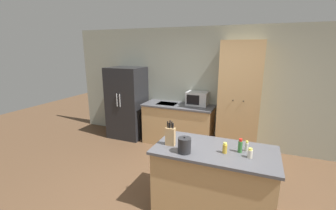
{
  "coord_description": "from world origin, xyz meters",
  "views": [
    {
      "loc": [
        0.85,
        -2.6,
        2.14
      ],
      "look_at": [
        -0.78,
        1.4,
        1.05
      ],
      "focal_mm": 24.0,
      "sensor_mm": 36.0,
      "label": 1
    }
  ],
  "objects_px": {
    "spice_bottle_green_herb": "(247,146)",
    "kettle": "(184,145)",
    "microwave": "(197,99)",
    "spice_bottle_short_red": "(250,153)",
    "fire_extinguisher": "(111,124)",
    "pantry_cabinet": "(239,100)",
    "spice_bottle_tall_dark": "(240,146)",
    "knife_block": "(170,136)",
    "refrigerator": "(127,103)",
    "spice_bottle_amber_oil": "(225,148)"
  },
  "relations": [
    {
      "from": "spice_bottle_green_herb",
      "to": "kettle",
      "type": "xyz_separation_m",
      "value": [
        -0.7,
        -0.33,
        0.03
      ]
    },
    {
      "from": "microwave",
      "to": "spice_bottle_short_red",
      "type": "relative_size",
      "value": 3.9
    },
    {
      "from": "spice_bottle_green_herb",
      "to": "fire_extinguisher",
      "type": "distance_m",
      "value": 3.95
    },
    {
      "from": "pantry_cabinet",
      "to": "fire_extinguisher",
      "type": "relative_size",
      "value": 4.66
    },
    {
      "from": "spice_bottle_tall_dark",
      "to": "knife_block",
      "type": "bearing_deg",
      "value": -171.57
    },
    {
      "from": "refrigerator",
      "to": "microwave",
      "type": "relative_size",
      "value": 3.7
    },
    {
      "from": "refrigerator",
      "to": "fire_extinguisher",
      "type": "xyz_separation_m",
      "value": [
        -0.54,
        0.03,
        -0.64
      ]
    },
    {
      "from": "refrigerator",
      "to": "spice_bottle_short_red",
      "type": "height_order",
      "value": "refrigerator"
    },
    {
      "from": "pantry_cabinet",
      "to": "spice_bottle_amber_oil",
      "type": "height_order",
      "value": "pantry_cabinet"
    },
    {
      "from": "spice_bottle_tall_dark",
      "to": "spice_bottle_green_herb",
      "type": "bearing_deg",
      "value": 42.42
    },
    {
      "from": "spice_bottle_amber_oil",
      "to": "refrigerator",
      "type": "bearing_deg",
      "value": 143.08
    },
    {
      "from": "spice_bottle_tall_dark",
      "to": "spice_bottle_amber_oil",
      "type": "relative_size",
      "value": 1.3
    },
    {
      "from": "pantry_cabinet",
      "to": "fire_extinguisher",
      "type": "height_order",
      "value": "pantry_cabinet"
    },
    {
      "from": "knife_block",
      "to": "microwave",
      "type": "bearing_deg",
      "value": 95.79
    },
    {
      "from": "spice_bottle_green_herb",
      "to": "fire_extinguisher",
      "type": "relative_size",
      "value": 0.27
    },
    {
      "from": "pantry_cabinet",
      "to": "knife_block",
      "type": "xyz_separation_m",
      "value": [
        -0.68,
        -2.05,
        -0.11
      ]
    },
    {
      "from": "microwave",
      "to": "spice_bottle_short_red",
      "type": "distance_m",
      "value": 2.47
    },
    {
      "from": "knife_block",
      "to": "spice_bottle_short_red",
      "type": "relative_size",
      "value": 2.89
    },
    {
      "from": "pantry_cabinet",
      "to": "spice_bottle_short_red",
      "type": "bearing_deg",
      "value": -81.34
    },
    {
      "from": "microwave",
      "to": "knife_block",
      "type": "xyz_separation_m",
      "value": [
        0.22,
        -2.17,
        -0.03
      ]
    },
    {
      "from": "pantry_cabinet",
      "to": "microwave",
      "type": "relative_size",
      "value": 4.95
    },
    {
      "from": "pantry_cabinet",
      "to": "microwave",
      "type": "bearing_deg",
      "value": 172.01
    },
    {
      "from": "microwave",
      "to": "spice_bottle_green_herb",
      "type": "bearing_deg",
      "value": -59.64
    },
    {
      "from": "knife_block",
      "to": "kettle",
      "type": "distance_m",
      "value": 0.28
    },
    {
      "from": "spice_bottle_tall_dark",
      "to": "spice_bottle_green_herb",
      "type": "distance_m",
      "value": 0.1
    },
    {
      "from": "spice_bottle_tall_dark",
      "to": "spice_bottle_short_red",
      "type": "height_order",
      "value": "spice_bottle_tall_dark"
    },
    {
      "from": "refrigerator",
      "to": "microwave",
      "type": "xyz_separation_m",
      "value": [
        1.71,
        0.16,
        0.21
      ]
    },
    {
      "from": "refrigerator",
      "to": "spice_bottle_green_herb",
      "type": "bearing_deg",
      "value": -32.31
    },
    {
      "from": "microwave",
      "to": "spice_bottle_green_herb",
      "type": "height_order",
      "value": "microwave"
    },
    {
      "from": "spice_bottle_amber_oil",
      "to": "spice_bottle_green_herb",
      "type": "distance_m",
      "value": 0.29
    },
    {
      "from": "microwave",
      "to": "fire_extinguisher",
      "type": "bearing_deg",
      "value": -176.57
    },
    {
      "from": "kettle",
      "to": "spice_bottle_short_red",
      "type": "bearing_deg",
      "value": 12.11
    },
    {
      "from": "fire_extinguisher",
      "to": "refrigerator",
      "type": "bearing_deg",
      "value": -3.1
    },
    {
      "from": "pantry_cabinet",
      "to": "fire_extinguisher",
      "type": "distance_m",
      "value": 3.28
    },
    {
      "from": "refrigerator",
      "to": "pantry_cabinet",
      "type": "bearing_deg",
      "value": 0.84
    },
    {
      "from": "microwave",
      "to": "spice_bottle_tall_dark",
      "type": "relative_size",
      "value": 2.65
    },
    {
      "from": "spice_bottle_amber_oil",
      "to": "kettle",
      "type": "distance_m",
      "value": 0.49
    },
    {
      "from": "spice_bottle_short_red",
      "to": "spice_bottle_green_herb",
      "type": "height_order",
      "value": "spice_bottle_green_herb"
    },
    {
      "from": "spice_bottle_short_red",
      "to": "spice_bottle_green_herb",
      "type": "xyz_separation_m",
      "value": [
        -0.05,
        0.17,
        0.01
      ]
    },
    {
      "from": "kettle",
      "to": "microwave",
      "type": "bearing_deg",
      "value": 101.25
    },
    {
      "from": "fire_extinguisher",
      "to": "kettle",
      "type": "bearing_deg",
      "value": -38.74
    },
    {
      "from": "spice_bottle_amber_oil",
      "to": "spice_bottle_green_herb",
      "type": "bearing_deg",
      "value": 33.36
    },
    {
      "from": "spice_bottle_short_red",
      "to": "refrigerator",
      "type": "bearing_deg",
      "value": 145.74
    },
    {
      "from": "pantry_cabinet",
      "to": "spice_bottle_short_red",
      "type": "relative_size",
      "value": 19.31
    },
    {
      "from": "kettle",
      "to": "fire_extinguisher",
      "type": "relative_size",
      "value": 0.44
    },
    {
      "from": "refrigerator",
      "to": "spice_bottle_green_herb",
      "type": "relative_size",
      "value": 12.97
    },
    {
      "from": "fire_extinguisher",
      "to": "microwave",
      "type": "bearing_deg",
      "value": 3.43
    },
    {
      "from": "kettle",
      "to": "fire_extinguisher",
      "type": "xyz_separation_m",
      "value": [
        -2.71,
        2.18,
        -0.78
      ]
    },
    {
      "from": "spice_bottle_short_red",
      "to": "spice_bottle_amber_oil",
      "type": "height_order",
      "value": "spice_bottle_amber_oil"
    },
    {
      "from": "refrigerator",
      "to": "knife_block",
      "type": "relative_size",
      "value": 4.99
    }
  ]
}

